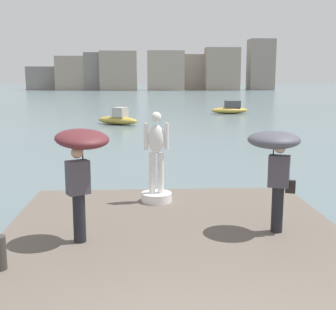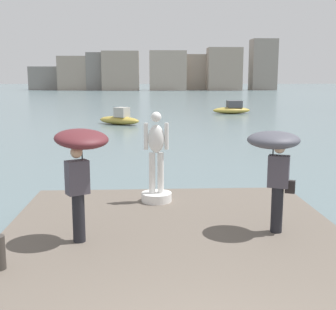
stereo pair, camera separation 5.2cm
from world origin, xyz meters
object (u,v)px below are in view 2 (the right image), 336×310
Objects in this scene: onlooker_right at (275,152)px; boat_near at (232,109)px; statue_white_figure at (156,170)px; boat_leftward at (120,119)px; onlooker_left at (80,154)px.

onlooker_right reaches higher than boat_near.
boat_leftward is (-2.09, 21.33, -0.76)m from statue_white_figure.
onlooker_left is 3.56m from onlooker_right.
onlooker_left reaches higher than boat_leftward.
onlooker_left is at bearing -119.33° from statue_white_figure.
boat_near is (5.66, 32.66, -1.49)m from onlooker_right.
boat_near is (7.82, 30.48, -0.73)m from statue_white_figure.
onlooker_left is 0.60× the size of boat_leftward.
onlooker_right is (3.55, 0.30, -0.05)m from onlooker_left.
statue_white_figure is at bearing -84.39° from boat_leftward.
statue_white_figure is 1.10× the size of onlooker_right.
onlooker_right is at bearing -79.74° from boat_leftward.
boat_leftward is (-4.25, 23.50, -1.52)m from onlooker_right.
statue_white_figure reaches higher than onlooker_right.
onlooker_left is 1.06× the size of onlooker_right.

